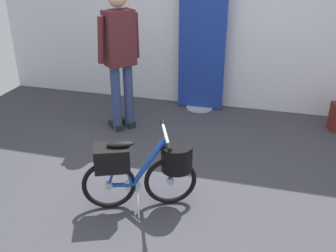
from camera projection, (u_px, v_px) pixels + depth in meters
ground_plane at (170, 193)px, 3.50m from camera, size 6.05×6.05×0.00m
floor_banner_stand at (201, 57)px, 5.00m from camera, size 0.60×0.36×1.59m
folding_bike_foreground at (145, 167)px, 3.19m from camera, size 0.90×0.56×0.69m
visitor_near_wall at (120, 53)px, 4.34m from camera, size 0.39×0.41×1.62m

